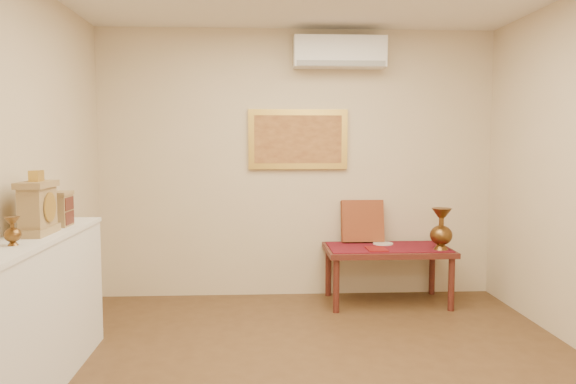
{
  "coord_description": "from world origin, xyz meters",
  "views": [
    {
      "loc": [
        -0.41,
        -3.45,
        1.56
      ],
      "look_at": [
        -0.16,
        1.15,
        1.16
      ],
      "focal_mm": 35.0,
      "sensor_mm": 36.0,
      "label": 1
    }
  ],
  "objects": [
    {
      "name": "wooden_chest",
      "position": [
        -1.8,
        0.54,
        1.1
      ],
      "size": [
        0.16,
        0.21,
        0.24
      ],
      "color": "#A08252",
      "rests_on": "display_ledge"
    },
    {
      "name": "brass_urn_small",
      "position": [
        -1.8,
        -0.21,
        1.09
      ],
      "size": [
        0.1,
        0.1,
        0.21
      ],
      "primitive_type": null,
      "color": "brown",
      "rests_on": "display_ledge"
    },
    {
      "name": "wall_front",
      "position": [
        0.0,
        -2.25,
        1.35
      ],
      "size": [
        4.0,
        0.02,
        2.7
      ],
      "primitive_type": "cube",
      "color": "beige",
      "rests_on": "ground"
    },
    {
      "name": "menu",
      "position": [
        0.71,
        1.73,
        0.56
      ],
      "size": [
        0.18,
        0.25,
        0.01
      ],
      "primitive_type": "cube",
      "rotation": [
        0.0,
        0.0,
        0.02
      ],
      "color": "maroon",
      "rests_on": "table_cloth"
    },
    {
      "name": "display_ledge",
      "position": [
        -1.82,
        0.0,
        0.49
      ],
      "size": [
        0.37,
        2.02,
        0.98
      ],
      "color": "silver",
      "rests_on": "floor"
    },
    {
      "name": "cushion",
      "position": [
        0.65,
        2.15,
        0.77
      ],
      "size": [
        0.42,
        0.19,
        0.44
      ],
      "primitive_type": "cube",
      "rotation": [
        -0.21,
        0.0,
        0.0
      ],
      "color": "maroon",
      "rests_on": "table_cloth"
    },
    {
      "name": "painting",
      "position": [
        0.0,
        2.22,
        1.6
      ],
      "size": [
        1.0,
        0.06,
        0.6
      ],
      "color": "gold",
      "rests_on": "wall_back"
    },
    {
      "name": "mantel_clock",
      "position": [
        -1.81,
        0.18,
        1.15
      ],
      "size": [
        0.17,
        0.36,
        0.41
      ],
      "color": "#A08252",
      "rests_on": "display_ledge"
    },
    {
      "name": "table_cloth",
      "position": [
        0.85,
        1.88,
        0.55
      ],
      "size": [
        1.14,
        0.59,
        0.01
      ],
      "primitive_type": "cube",
      "color": "maroon",
      "rests_on": "low_table"
    },
    {
      "name": "wall_back",
      "position": [
        0.0,
        2.25,
        1.35
      ],
      "size": [
        4.0,
        0.02,
        2.7
      ],
      "primitive_type": "cube",
      "color": "beige",
      "rests_on": "ground"
    },
    {
      "name": "plate",
      "position": [
        0.84,
        2.01,
        0.56
      ],
      "size": [
        0.2,
        0.2,
        0.01
      ],
      "primitive_type": "cylinder",
      "color": "silver",
      "rests_on": "table_cloth"
    },
    {
      "name": "ac_unit",
      "position": [
        0.4,
        2.12,
        2.45
      ],
      "size": [
        0.9,
        0.25,
        0.3
      ],
      "color": "silver",
      "rests_on": "wall_back"
    },
    {
      "name": "low_table",
      "position": [
        0.85,
        1.88,
        0.48
      ],
      "size": [
        1.2,
        0.7,
        0.55
      ],
      "color": "#521F18",
      "rests_on": "floor"
    },
    {
      "name": "brass_urn_tall",
      "position": [
        1.32,
        1.71,
        0.8
      ],
      "size": [
        0.21,
        0.21,
        0.48
      ],
      "primitive_type": null,
      "color": "brown",
      "rests_on": "table_cloth"
    }
  ]
}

